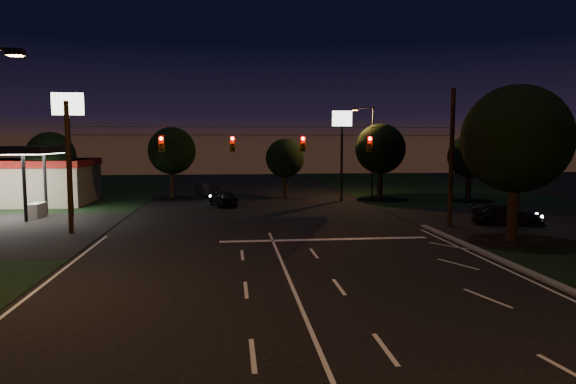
{
  "coord_description": "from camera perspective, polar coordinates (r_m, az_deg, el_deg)",
  "views": [
    {
      "loc": [
        -2.33,
        -17.07,
        5.64
      ],
      "look_at": [
        0.62,
        9.2,
        3.0
      ],
      "focal_mm": 32.0,
      "sensor_mm": 36.0,
      "label": 1
    }
  ],
  "objects": [
    {
      "name": "street_light_right_far",
      "position": [
        50.91,
        9.09,
        5.19
      ],
      "size": [
        2.2,
        0.35,
        9.0
      ],
      "color": "black",
      "rests_on": "ground"
    },
    {
      "name": "gas_station",
      "position": [
        51.42,
        -28.72,
        1.37
      ],
      "size": [
        14.2,
        16.1,
        5.25
      ],
      "color": "gray",
      "rests_on": "ground"
    },
    {
      "name": "signal_span",
      "position": [
        32.12,
        -2.25,
        5.46
      ],
      "size": [
        24.0,
        0.4,
        1.56
      ],
      "color": "black",
      "rests_on": "ground"
    },
    {
      "name": "stop_bar",
      "position": [
        29.6,
        4.1,
        -5.28
      ],
      "size": [
        12.0,
        0.5,
        0.01
      ],
      "primitive_type": "cube",
      "color": "silver",
      "rests_on": "ground"
    },
    {
      "name": "car_cross",
      "position": [
        37.52,
        23.19,
        -2.36
      ],
      "size": [
        5.02,
        3.18,
        1.36
      ],
      "primitive_type": "imported",
      "rotation": [
        0.0,
        0.0,
        1.27
      ],
      "color": "black",
      "rests_on": "ground"
    },
    {
      "name": "ground",
      "position": [
        18.13,
        1.33,
        -12.43
      ],
      "size": [
        140.0,
        140.0,
        0.0
      ],
      "primitive_type": "plane",
      "color": "black",
      "rests_on": "ground"
    },
    {
      "name": "tree_far_e",
      "position": [
        51.32,
        19.45,
        3.68
      ],
      "size": [
        4.0,
        4.0,
        6.18
      ],
      "color": "black",
      "rests_on": "ground"
    },
    {
      "name": "car_oncoming_b",
      "position": [
        53.07,
        -8.98,
        0.36
      ],
      "size": [
        2.8,
        4.86,
        1.52
      ],
      "primitive_type": "imported",
      "rotation": [
        0.0,
        0.0,
        3.42
      ],
      "color": "black",
      "rests_on": "ground"
    },
    {
      "name": "tree_right_near",
      "position": [
        31.51,
        23.91,
        5.28
      ],
      "size": [
        6.0,
        6.0,
        8.76
      ],
      "color": "black",
      "rests_on": "ground"
    },
    {
      "name": "utility_pole_right",
      "position": [
        35.57,
        17.48,
        -3.68
      ],
      "size": [
        0.3,
        0.3,
        9.0
      ],
      "primitive_type": "cylinder",
      "color": "black",
      "rests_on": "ground"
    },
    {
      "name": "tree_far_a",
      "position": [
        49.73,
        -24.8,
        3.59
      ],
      "size": [
        4.2,
        4.2,
        6.42
      ],
      "color": "black",
      "rests_on": "ground"
    },
    {
      "name": "tree_far_d",
      "position": [
        50.3,
        10.21,
        4.69
      ],
      "size": [
        4.8,
        4.8,
        7.3
      ],
      "color": "black",
      "rests_on": "ground"
    },
    {
      "name": "cross_street_right",
      "position": [
        40.3,
        27.37,
        -2.98
      ],
      "size": [
        20.0,
        16.0,
        0.02
      ],
      "primitive_type": "cube",
      "color": "black",
      "rests_on": "ground"
    },
    {
      "name": "pole_sign_right",
      "position": [
        48.19,
        6.01,
        6.39
      ],
      "size": [
        1.8,
        0.3,
        8.4
      ],
      "color": "black",
      "rests_on": "ground"
    },
    {
      "name": "tree_far_c",
      "position": [
        50.49,
        -0.32,
        3.73
      ],
      "size": [
        3.8,
        3.8,
        5.86
      ],
      "color": "black",
      "rests_on": "ground"
    },
    {
      "name": "car_oncoming_a",
      "position": [
        44.74,
        -7.22,
        -0.68
      ],
      "size": [
        2.8,
        4.4,
        1.39
      ],
      "primitive_type": "imported",
      "rotation": [
        0.0,
        0.0,
        3.45
      ],
      "color": "black",
      "rests_on": "ground"
    },
    {
      "name": "tree_far_b",
      "position": [
        51.52,
        -12.74,
        4.42
      ],
      "size": [
        4.6,
        4.6,
        6.98
      ],
      "color": "black",
      "rests_on": "ground"
    },
    {
      "name": "utility_pole_left",
      "position": [
        33.97,
        -22.91,
        -4.31
      ],
      "size": [
        0.28,
        0.28,
        8.0
      ],
      "primitive_type": "cylinder",
      "color": "black",
      "rests_on": "ground"
    },
    {
      "name": "pole_sign_left_near",
      "position": [
        40.8,
        -23.21,
        7.13
      ],
      "size": [
        2.2,
        0.3,
        9.1
      ],
      "color": "black",
      "rests_on": "ground"
    }
  ]
}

